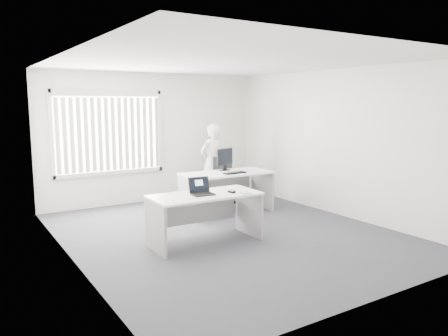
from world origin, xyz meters
TOP-DOWN VIEW (x-y plane):
  - ground at (0.00, 0.00)m, footprint 6.00×6.00m
  - wall_back at (0.00, 3.00)m, footprint 5.00×0.02m
  - wall_front at (0.00, -3.00)m, footprint 5.00×0.02m
  - wall_left at (-2.50, 0.00)m, footprint 0.02×6.00m
  - wall_right at (2.50, 0.00)m, footprint 0.02×6.00m
  - ceiling at (0.00, 0.00)m, footprint 5.00×6.00m
  - window at (-1.00, 2.96)m, footprint 2.32×0.06m
  - blinds at (-1.00, 2.90)m, footprint 2.20×0.10m
  - desk_near at (-0.56, -0.25)m, footprint 1.71×0.82m
  - desk_far at (0.75, 1.17)m, footprint 1.80×0.89m
  - office_chair at (1.13, 1.90)m, footprint 0.75×0.75m
  - person at (1.08, 2.28)m, footprint 0.68×0.50m
  - laptop at (-0.63, -0.29)m, footprint 0.36×0.33m
  - paper_sheet at (-0.27, -0.37)m, footprint 0.32×0.24m
  - mouse at (-0.17, -0.39)m, footprint 0.08×0.12m
  - booklet at (0.00, -0.51)m, footprint 0.19×0.24m
  - keyboard at (0.80, 0.97)m, footprint 0.48×0.19m
  - monitor at (0.85, 1.41)m, footprint 0.47×0.25m

SIDE VIEW (x-z plane):
  - ground at x=0.00m, z-range 0.00..0.00m
  - office_chair at x=1.13m, z-range -0.19..0.81m
  - desk_near at x=-0.56m, z-range 0.17..0.94m
  - desk_far at x=0.75m, z-range 0.18..0.99m
  - paper_sheet at x=-0.27m, z-range 0.77..0.78m
  - booklet at x=0.00m, z-range 0.77..0.78m
  - mouse at x=-0.17m, z-range 0.78..0.82m
  - keyboard at x=0.80m, z-range 0.81..0.83m
  - person at x=1.08m, z-range 0.00..1.71m
  - laptop at x=-0.63m, z-range 0.77..1.03m
  - monitor at x=0.85m, z-range 0.81..1.25m
  - wall_back at x=0.00m, z-range 0.00..2.80m
  - wall_front at x=0.00m, z-range 0.00..2.80m
  - wall_left at x=-2.50m, z-range 0.00..2.80m
  - wall_right at x=2.50m, z-range 0.00..2.80m
  - blinds at x=-1.00m, z-range 0.77..2.27m
  - window at x=-1.00m, z-range 0.67..2.43m
  - ceiling at x=0.00m, z-range 2.79..2.81m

